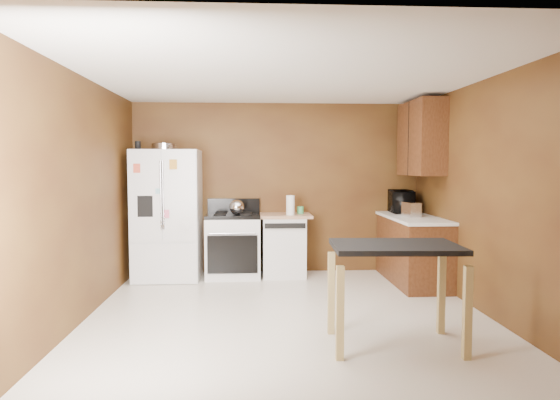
{
  "coord_description": "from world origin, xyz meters",
  "views": [
    {
      "loc": [
        -0.38,
        -5.13,
        1.59
      ],
      "look_at": [
        -0.04,
        0.85,
        1.17
      ],
      "focal_mm": 32.0,
      "sensor_mm": 36.0,
      "label": 1
    }
  ],
  "objects": [
    {
      "name": "refrigerator",
      "position": [
        -1.55,
        1.86,
        0.9
      ],
      "size": [
        0.9,
        0.8,
        1.8
      ],
      "color": "white",
      "rests_on": "ground"
    },
    {
      "name": "wall_front",
      "position": [
        0.0,
        -2.25,
        1.25
      ],
      "size": [
        4.2,
        0.0,
        4.2
      ],
      "primitive_type": "plane",
      "rotation": [
        -1.57,
        0.0,
        0.0
      ],
      "color": "brown",
      "rests_on": "ground"
    },
    {
      "name": "island",
      "position": [
        0.87,
        -0.89,
        0.75
      ],
      "size": [
        1.14,
        0.77,
        0.91
      ],
      "color": "black",
      "rests_on": "ground"
    },
    {
      "name": "roasting_pan",
      "position": [
        -1.58,
        1.89,
        1.84
      ],
      "size": [
        0.36,
        0.36,
        0.09
      ],
      "primitive_type": "cylinder",
      "color": "silver",
      "rests_on": "refrigerator"
    },
    {
      "name": "microwave",
      "position": [
        1.8,
        2.0,
        1.05
      ],
      "size": [
        0.4,
        0.56,
        0.3
      ],
      "primitive_type": "imported",
      "rotation": [
        0.0,
        0.0,
        1.51
      ],
      "color": "black",
      "rests_on": "right_cabinets"
    },
    {
      "name": "right_cabinets",
      "position": [
        1.84,
        1.48,
        0.91
      ],
      "size": [
        0.63,
        1.58,
        2.45
      ],
      "color": "brown",
      "rests_on": "ground"
    },
    {
      "name": "wall_left",
      "position": [
        -2.1,
        0.0,
        1.25
      ],
      "size": [
        0.0,
        4.5,
        4.5
      ],
      "primitive_type": "plane",
      "rotation": [
        1.57,
        0.0,
        1.57
      ],
      "color": "brown",
      "rests_on": "ground"
    },
    {
      "name": "toaster",
      "position": [
        1.77,
        1.42,
        1.0
      ],
      "size": [
        0.2,
        0.29,
        0.19
      ],
      "primitive_type": "cube",
      "rotation": [
        0.0,
        0.0,
        0.17
      ],
      "color": "silver",
      "rests_on": "right_cabinets"
    },
    {
      "name": "paper_towel",
      "position": [
        0.17,
        1.82,
        1.03
      ],
      "size": [
        0.16,
        0.16,
        0.28
      ],
      "primitive_type": "cylinder",
      "rotation": [
        0.0,
        0.0,
        -0.42
      ],
      "color": "white",
      "rests_on": "dishwasher"
    },
    {
      "name": "pen_cup",
      "position": [
        -1.92,
        1.79,
        1.86
      ],
      "size": [
        0.08,
        0.08,
        0.12
      ],
      "primitive_type": "cylinder",
      "color": "black",
      "rests_on": "refrigerator"
    },
    {
      "name": "ceiling",
      "position": [
        0.0,
        0.0,
        2.5
      ],
      "size": [
        4.5,
        4.5,
        0.0
      ],
      "primitive_type": "plane",
      "rotation": [
        3.14,
        0.0,
        0.0
      ],
      "color": "white",
      "rests_on": "ground"
    },
    {
      "name": "wall_back",
      "position": [
        0.0,
        2.25,
        1.25
      ],
      "size": [
        4.2,
        0.0,
        4.2
      ],
      "primitive_type": "plane",
      "rotation": [
        1.57,
        0.0,
        0.0
      ],
      "color": "brown",
      "rests_on": "ground"
    },
    {
      "name": "wall_right",
      "position": [
        2.1,
        0.0,
        1.25
      ],
      "size": [
        0.0,
        4.5,
        4.5
      ],
      "primitive_type": "plane",
      "rotation": [
        1.57,
        0.0,
        -1.57
      ],
      "color": "brown",
      "rests_on": "ground"
    },
    {
      "name": "green_canister",
      "position": [
        0.33,
        2.02,
        0.94
      ],
      "size": [
        0.12,
        0.12,
        0.1
      ],
      "primitive_type": "cylinder",
      "rotation": [
        0.0,
        0.0,
        -0.4
      ],
      "color": "#47B867",
      "rests_on": "dishwasher"
    },
    {
      "name": "kettle",
      "position": [
        -0.58,
        1.82,
        1.0
      ],
      "size": [
        0.21,
        0.21,
        0.21
      ],
      "primitive_type": "sphere",
      "color": "silver",
      "rests_on": "gas_range"
    },
    {
      "name": "floor",
      "position": [
        0.0,
        0.0,
        0.0
      ],
      "size": [
        4.5,
        4.5,
        0.0
      ],
      "primitive_type": "plane",
      "color": "beige",
      "rests_on": "ground"
    },
    {
      "name": "gas_range",
      "position": [
        -0.64,
        1.92,
        0.46
      ],
      "size": [
        0.76,
        0.68,
        1.1
      ],
      "color": "white",
      "rests_on": "ground"
    },
    {
      "name": "dishwasher",
      "position": [
        0.08,
        1.95,
        0.45
      ],
      "size": [
        0.78,
        0.63,
        0.89
      ],
      "color": "white",
      "rests_on": "ground"
    }
  ]
}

